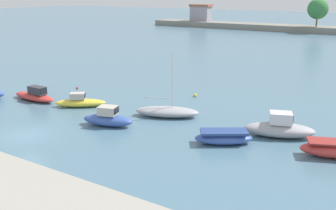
# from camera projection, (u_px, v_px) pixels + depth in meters

# --- Properties ---
(ground_plane) EXTENTS (400.00, 400.00, 0.00)m
(ground_plane) POSITION_uv_depth(u_px,v_px,m) (26.00, 135.00, 29.98)
(ground_plane) COLOR slate
(moored_boat_1) EXTENTS (5.44, 1.73, 1.48)m
(moored_boat_1) POSITION_uv_depth(u_px,v_px,m) (35.00, 96.00, 39.33)
(moored_boat_1) COLOR #C63833
(moored_boat_1) RESTS_ON ground
(moored_boat_2) EXTENTS (4.73, 3.90, 1.34)m
(moored_boat_2) POSITION_uv_depth(u_px,v_px,m) (80.00, 102.00, 37.19)
(moored_boat_2) COLOR yellow
(moored_boat_2) RESTS_ON ground
(moored_boat_3) EXTENTS (4.50, 2.66, 1.65)m
(moored_boat_3) POSITION_uv_depth(u_px,v_px,m) (108.00, 119.00, 31.87)
(moored_boat_3) COLOR #3856A8
(moored_boat_3) RESTS_ON ground
(moored_boat_4) EXTENTS (5.91, 4.12, 5.55)m
(moored_boat_4) POSITION_uv_depth(u_px,v_px,m) (167.00, 112.00, 34.28)
(moored_boat_4) COLOR #9E9EA3
(moored_boat_4) RESTS_ON ground
(moored_boat_5) EXTENTS (4.38, 3.65, 0.98)m
(moored_boat_5) POSITION_uv_depth(u_px,v_px,m) (224.00, 137.00, 28.18)
(moored_boat_5) COLOR #3856A8
(moored_boat_5) RESTS_ON ground
(moored_boat_6) EXTENTS (5.61, 3.77, 1.90)m
(moored_boat_6) POSITION_uv_depth(u_px,v_px,m) (280.00, 128.00, 29.50)
(moored_boat_6) COLOR #9E9EA3
(moored_boat_6) RESTS_ON ground
(mooring_buoy_0) EXTENTS (0.35, 0.35, 0.35)m
(mooring_buoy_0) POSITION_uv_depth(u_px,v_px,m) (195.00, 95.00, 40.72)
(mooring_buoy_0) COLOR yellow
(mooring_buoy_0) RESTS_ON ground
(mooring_buoy_1) EXTENTS (0.25, 0.25, 0.25)m
(mooring_buoy_1) POSITION_uv_depth(u_px,v_px,m) (77.00, 88.00, 43.98)
(mooring_buoy_1) COLOR red
(mooring_buoy_1) RESTS_ON ground
(distant_shoreline) EXTENTS (95.23, 7.74, 8.75)m
(distant_shoreline) POSITION_uv_depth(u_px,v_px,m) (334.00, 24.00, 100.48)
(distant_shoreline) COLOR gray
(distant_shoreline) RESTS_ON ground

